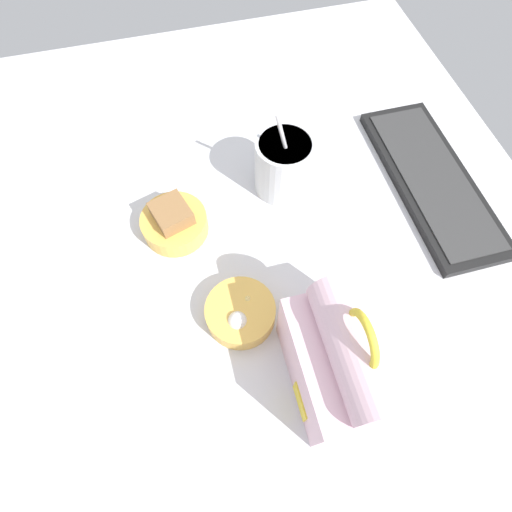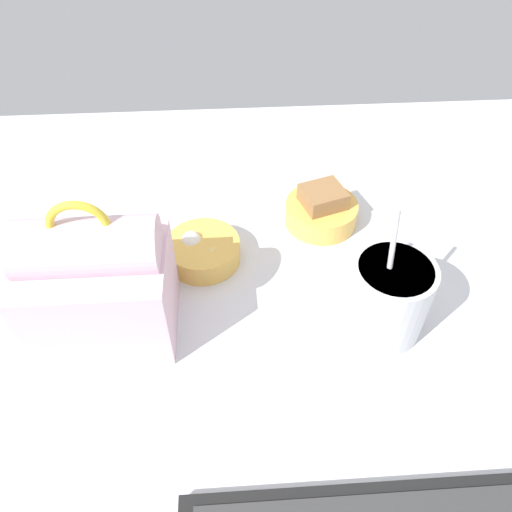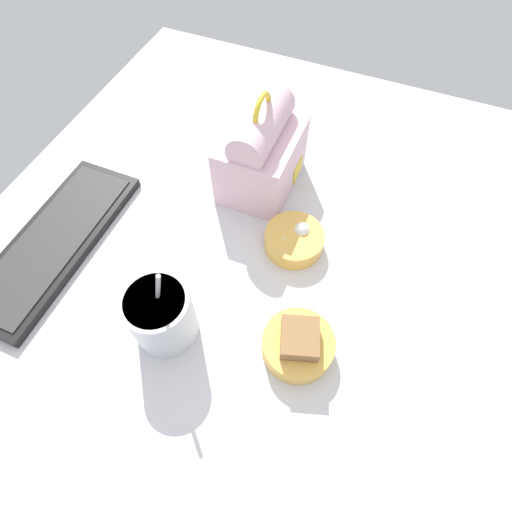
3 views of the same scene
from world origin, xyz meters
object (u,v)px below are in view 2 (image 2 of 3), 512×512
lunch_bag (99,284)px  bento_bowl_snacks (203,250)px  soup_cup (388,297)px  bento_bowl_sandwich (321,210)px

lunch_bag → bento_bowl_snacks: 18.85cm
soup_cup → bento_bowl_snacks: (24.96, -14.43, -4.08)cm
lunch_bag → soup_cup: 37.92cm
bento_bowl_sandwich → bento_bowl_snacks: (19.84, 7.74, -0.58)cm
lunch_bag → bento_bowl_sandwich: bearing=-148.7°
soup_cup → lunch_bag: bearing=-3.5°
bento_bowl_snacks → soup_cup: bearing=150.0°
soup_cup → bento_bowl_sandwich: 23.02cm
lunch_bag → soup_cup: lunch_bag is taller
bento_bowl_snacks → bento_bowl_sandwich: bearing=-158.7°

